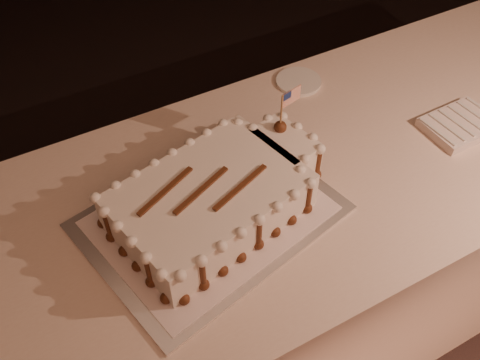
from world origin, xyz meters
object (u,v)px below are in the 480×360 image
cake_board (210,216)px  napkin_stack (460,125)px  sheet_cake (219,195)px  banquet_table (248,273)px  side_plate (299,82)px

cake_board → napkin_stack: (0.74, -0.05, 0.01)m
sheet_cake → napkin_stack: 0.72m
cake_board → banquet_table: bearing=0.2°
cake_board → sheet_cake: (0.03, 0.01, 0.06)m
cake_board → sheet_cake: bearing=0.1°
banquet_table → sheet_cake: sheet_cake is taller
cake_board → side_plate: size_ratio=4.13×
napkin_stack → banquet_table: bearing=172.8°
cake_board → sheet_cake: 0.06m
napkin_stack → sheet_cake: bearing=175.4°
napkin_stack → side_plate: bearing=125.8°
cake_board → napkin_stack: 0.74m
sheet_cake → banquet_table: bearing=12.9°
banquet_table → napkin_stack: bearing=-7.2°
cake_board → side_plate: 0.57m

